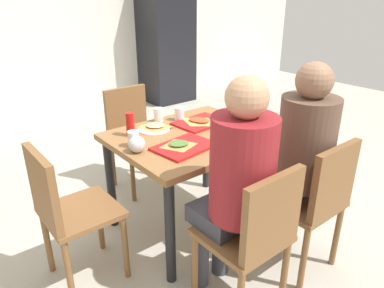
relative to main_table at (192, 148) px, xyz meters
name	(u,v)px	position (x,y,z in m)	size (l,w,h in m)	color
ground_plane	(192,225)	(0.00, 0.00, -0.63)	(10.00, 10.00, 0.02)	#B2AD9E
back_wall	(29,9)	(0.00, 3.20, 0.78)	(10.00, 0.10, 2.80)	silver
main_table	(192,148)	(0.00, 0.00, 0.00)	(1.02, 0.84, 0.72)	olive
chair_near_left	(254,233)	(-0.26, -0.81, -0.11)	(0.40, 0.40, 0.86)	brown
chair_near_right	(315,198)	(0.26, -0.81, -0.11)	(0.40, 0.40, 0.86)	brown
chair_far_side	(133,130)	(0.00, 0.81, -0.11)	(0.40, 0.40, 0.86)	brown
chair_left_end	(65,208)	(-0.90, 0.00, -0.11)	(0.40, 0.40, 0.86)	brown
person_in_red	(236,178)	(-0.26, -0.67, 0.13)	(0.32, 0.42, 1.27)	#383842
person_in_brown_jacket	(299,151)	(0.26, -0.67, 0.13)	(0.32, 0.42, 1.27)	#383842
tray_red_near	(184,147)	(-0.18, -0.15, 0.11)	(0.36, 0.26, 0.02)	red
tray_red_far	(200,122)	(0.18, 0.13, 0.11)	(0.36, 0.26, 0.02)	red
paper_plate_center	(154,129)	(-0.15, 0.23, 0.10)	(0.22, 0.22, 0.01)	white
paper_plate_near_edge	(233,138)	(0.15, -0.23, 0.10)	(0.22, 0.22, 0.01)	white
pizza_slice_a	(179,144)	(-0.21, -0.13, 0.12)	(0.22, 0.21, 0.02)	#C68C47
pizza_slice_b	(199,121)	(0.17, 0.12, 0.12)	(0.22, 0.26, 0.02)	tan
pizza_slice_c	(155,126)	(-0.13, 0.25, 0.12)	(0.25, 0.24, 0.02)	#C68C47
plastic_cup_a	(159,115)	(-0.03, 0.36, 0.15)	(0.07, 0.07, 0.10)	white
plastic_cup_b	(233,143)	(0.03, -0.36, 0.15)	(0.07, 0.07, 0.10)	white
plastic_cup_c	(133,139)	(-0.41, 0.06, 0.15)	(0.07, 0.07, 0.10)	white
plastic_cup_d	(179,114)	(0.10, 0.27, 0.15)	(0.07, 0.07, 0.10)	white
soda_can	(236,112)	(0.44, 0.02, 0.16)	(0.07, 0.07, 0.12)	#B7BCC6
condiment_bottle	(130,124)	(-0.33, 0.23, 0.18)	(0.06, 0.06, 0.16)	red
foil_bundle	(137,144)	(-0.44, -0.02, 0.15)	(0.10, 0.10, 0.10)	silver
drink_fridge	(166,38)	(1.80, 2.85, 0.33)	(0.70, 0.60, 1.90)	black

